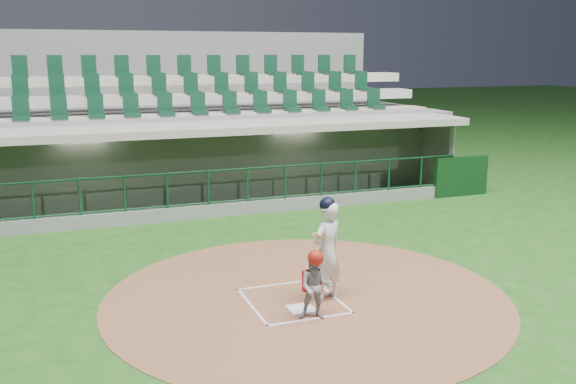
# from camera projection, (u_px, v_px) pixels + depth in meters

# --- Properties ---
(ground) EXTENTS (120.00, 120.00, 0.00)m
(ground) POSITION_uv_depth(u_px,v_px,m) (287.00, 296.00, 11.50)
(ground) COLOR #1A4814
(ground) RESTS_ON ground
(dirt_circle) EXTENTS (7.20, 7.20, 0.01)m
(dirt_circle) POSITION_uv_depth(u_px,v_px,m) (307.00, 297.00, 11.41)
(dirt_circle) COLOR brown
(dirt_circle) RESTS_ON ground
(home_plate) EXTENTS (0.43, 0.43, 0.02)m
(home_plate) POSITION_uv_depth(u_px,v_px,m) (301.00, 309.00, 10.85)
(home_plate) COLOR white
(home_plate) RESTS_ON dirt_circle
(batter_box_chalk) EXTENTS (1.55, 1.80, 0.01)m
(batter_box_chalk) POSITION_uv_depth(u_px,v_px,m) (293.00, 301.00, 11.22)
(batter_box_chalk) COLOR silver
(batter_box_chalk) RESTS_ON ground
(dugout_structure) EXTENTS (16.40, 3.70, 3.00)m
(dugout_structure) POSITION_uv_depth(u_px,v_px,m) (198.00, 170.00, 18.51)
(dugout_structure) COLOR slate
(dugout_structure) RESTS_ON ground
(seating_deck) EXTENTS (17.00, 6.72, 5.15)m
(seating_deck) POSITION_uv_depth(u_px,v_px,m) (173.00, 141.00, 21.19)
(seating_deck) COLOR slate
(seating_deck) RESTS_ON ground
(batter) EXTENTS (0.92, 0.97, 1.84)m
(batter) POSITION_uv_depth(u_px,v_px,m) (327.00, 249.00, 11.13)
(batter) COLOR silver
(batter) RESTS_ON dirt_circle
(catcher) EXTENTS (0.65, 0.59, 1.17)m
(catcher) POSITION_uv_depth(u_px,v_px,m) (315.00, 285.00, 10.36)
(catcher) COLOR gray
(catcher) RESTS_ON dirt_circle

